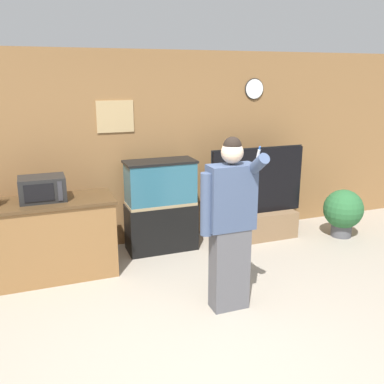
% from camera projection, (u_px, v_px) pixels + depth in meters
% --- Properties ---
extents(ground_plane, '(18.00, 18.00, 0.00)m').
position_uv_depth(ground_plane, '(217.00, 355.00, 3.60)').
color(ground_plane, gray).
extents(wall_back_paneled, '(10.00, 0.08, 2.60)m').
position_uv_depth(wall_back_paneled, '(136.00, 150.00, 5.73)').
color(wall_back_paneled, olive).
rests_on(wall_back_paneled, ground_plane).
extents(counter_island, '(1.69, 0.65, 0.92)m').
position_uv_depth(counter_island, '(40.00, 240.00, 4.88)').
color(counter_island, brown).
rests_on(counter_island, ground_plane).
extents(microwave, '(0.50, 0.37, 0.27)m').
position_uv_depth(microwave, '(42.00, 189.00, 4.77)').
color(microwave, black).
rests_on(microwave, counter_island).
extents(aquarium_on_stand, '(0.92, 0.43, 1.22)m').
position_uv_depth(aquarium_on_stand, '(161.00, 206.00, 5.65)').
color(aquarium_on_stand, black).
rests_on(aquarium_on_stand, ground_plane).
extents(tv_on_stand, '(1.41, 0.40, 1.32)m').
position_uv_depth(tv_on_stand, '(256.00, 213.00, 6.08)').
color(tv_on_stand, brown).
rests_on(tv_on_stand, ground_plane).
extents(person_standing, '(0.55, 0.41, 1.74)m').
position_uv_depth(person_standing, '(230.00, 223.00, 4.12)').
color(person_standing, '#515156').
rests_on(person_standing, ground_plane).
extents(potted_plant, '(0.57, 0.57, 0.70)m').
position_uv_depth(potted_plant, '(343.00, 211.00, 6.17)').
color(potted_plant, '#4C4C51').
rests_on(potted_plant, ground_plane).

